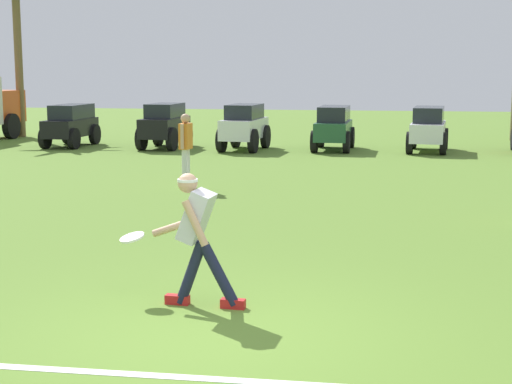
% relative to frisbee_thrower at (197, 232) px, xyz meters
% --- Properties ---
extents(ground_plane, '(80.00, 80.00, 0.00)m').
position_rel_frisbee_thrower_xyz_m(ground_plane, '(0.35, -1.00, -0.80)').
color(ground_plane, '#597E2D').
extents(field_line_paint, '(25.96, 0.45, 0.01)m').
position_rel_frisbee_thrower_xyz_m(field_line_paint, '(0.35, -1.94, -0.80)').
color(field_line_paint, white).
rests_on(field_line_paint, ground_plane).
extents(frisbee_thrower, '(1.08, 0.52, 1.43)m').
position_rel_frisbee_thrower_xyz_m(frisbee_thrower, '(0.00, 0.00, 0.00)').
color(frisbee_thrower, '#191E38').
rests_on(frisbee_thrower, ground_plane).
extents(frisbee_in_flight, '(0.39, 0.39, 0.10)m').
position_rel_frisbee_thrower_xyz_m(frisbee_in_flight, '(-0.80, 0.26, -0.14)').
color(frisbee_in_flight, white).
extents(teammate_midfield, '(0.23, 0.50, 1.56)m').
position_rel_frisbee_thrower_xyz_m(teammate_midfield, '(-2.21, 8.09, 0.14)').
color(teammate_midfield, silver).
rests_on(teammate_midfield, ground_plane).
extents(parked_car_slot_a, '(1.20, 2.42, 1.34)m').
position_rel_frisbee_thrower_xyz_m(parked_car_slot_a, '(-8.07, 16.05, -0.08)').
color(parked_car_slot_a, black).
rests_on(parked_car_slot_a, ground_plane).
extents(parked_car_slot_b, '(1.27, 2.39, 1.40)m').
position_rel_frisbee_thrower_xyz_m(parked_car_slot_b, '(-4.93, 15.97, -0.06)').
color(parked_car_slot_b, black).
rests_on(parked_car_slot_b, ground_plane).
extents(parked_car_slot_c, '(1.35, 2.43, 1.40)m').
position_rel_frisbee_thrower_xyz_m(parked_car_slot_c, '(-2.36, 15.82, -0.06)').
color(parked_car_slot_c, silver).
rests_on(parked_car_slot_c, ground_plane).
extents(parked_car_slot_d, '(1.22, 2.43, 1.34)m').
position_rel_frisbee_thrower_xyz_m(parked_car_slot_d, '(0.35, 16.27, -0.08)').
color(parked_car_slot_d, '#235133').
rests_on(parked_car_slot_d, ground_plane).
extents(parked_car_slot_e, '(1.37, 2.48, 1.34)m').
position_rel_frisbee_thrower_xyz_m(parked_car_slot_e, '(3.20, 16.30, -0.08)').
color(parked_car_slot_e, silver).
rests_on(parked_car_slot_e, ground_plane).
extents(palm_tree_far_left, '(3.17, 3.82, 5.49)m').
position_rel_frisbee_thrower_xyz_m(palm_tree_far_left, '(-11.26, 19.15, 2.79)').
color(palm_tree_far_left, brown).
rests_on(palm_tree_far_left, ground_plane).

